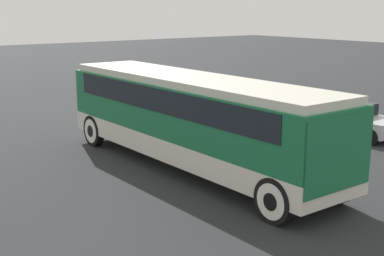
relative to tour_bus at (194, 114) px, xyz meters
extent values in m
plane|color=#26282B|center=(-0.10, 0.00, -1.78)|extent=(120.00, 120.00, 0.00)
cube|color=silver|center=(-0.10, 0.00, -0.97)|extent=(11.13, 2.45, 0.67)
cube|color=#19663D|center=(-0.10, 0.00, 0.15)|extent=(11.13, 2.45, 1.56)
cube|color=black|center=(-0.10, 0.00, 0.53)|extent=(9.80, 2.49, 0.70)
cube|color=beige|center=(-0.10, 0.00, 1.04)|extent=(10.91, 2.25, 0.22)
cube|color=#19663D|center=(5.32, 0.00, -0.08)|extent=(0.36, 2.35, 1.78)
cylinder|color=black|center=(4.57, -1.11, -1.21)|extent=(1.13, 0.28, 1.13)
cylinder|color=silver|center=(4.57, -1.11, -1.21)|extent=(0.88, 0.30, 0.88)
cylinder|color=black|center=(4.57, -1.11, -1.21)|extent=(0.43, 0.32, 0.43)
cylinder|color=black|center=(4.57, 1.11, -1.21)|extent=(1.13, 0.28, 1.13)
cylinder|color=silver|center=(4.57, 1.11, -1.21)|extent=(0.88, 0.30, 0.88)
cylinder|color=black|center=(4.57, 1.11, -1.21)|extent=(0.43, 0.32, 0.43)
cylinder|color=black|center=(-4.59, -1.11, -1.21)|extent=(1.13, 0.28, 1.13)
cylinder|color=silver|center=(-4.59, -1.11, -1.21)|extent=(0.88, 0.30, 0.88)
cylinder|color=black|center=(-4.59, -1.11, -1.21)|extent=(0.43, 0.32, 0.43)
cylinder|color=black|center=(-4.59, 1.11, -1.21)|extent=(1.13, 0.28, 1.13)
cylinder|color=silver|center=(-4.59, 1.11, -1.21)|extent=(0.88, 0.30, 0.88)
cylinder|color=black|center=(-4.59, 1.11, -1.21)|extent=(0.43, 0.32, 0.43)
cube|color=#BCBCC1|center=(-0.31, 7.90, -1.26)|extent=(4.60, 1.77, 0.58)
cube|color=black|center=(-0.49, 7.90, -0.74)|extent=(2.39, 1.59, 0.46)
cylinder|color=black|center=(1.56, 7.11, -1.47)|extent=(0.61, 0.22, 0.61)
cylinder|color=black|center=(1.56, 7.11, -1.47)|extent=(0.23, 0.26, 0.23)
cylinder|color=black|center=(-2.18, 7.11, -1.47)|extent=(0.61, 0.22, 0.61)
cylinder|color=black|center=(-2.18, 7.11, -1.47)|extent=(0.23, 0.26, 0.23)
cylinder|color=black|center=(-2.18, 8.70, -1.47)|extent=(0.61, 0.22, 0.61)
cylinder|color=black|center=(-2.18, 8.70, -1.47)|extent=(0.23, 0.26, 0.23)
cube|color=#7A6B5B|center=(-5.79, 7.51, -1.20)|extent=(4.02, 1.78, 0.66)
cube|color=black|center=(-5.95, 7.51, -0.61)|extent=(2.09, 1.60, 0.50)
cylinder|color=black|center=(-4.25, 6.72, -1.44)|extent=(0.67, 0.22, 0.67)
cylinder|color=black|center=(-4.25, 6.72, -1.44)|extent=(0.25, 0.26, 0.25)
cylinder|color=black|center=(-4.25, 8.31, -1.44)|extent=(0.67, 0.22, 0.67)
cylinder|color=black|center=(-4.25, 8.31, -1.44)|extent=(0.25, 0.26, 0.25)
cylinder|color=black|center=(-7.33, 6.72, -1.44)|extent=(0.67, 0.22, 0.67)
cylinder|color=black|center=(-7.33, 6.72, -1.44)|extent=(0.25, 0.26, 0.25)
cylinder|color=black|center=(-7.33, 8.31, -1.44)|extent=(0.67, 0.22, 0.67)
cylinder|color=black|center=(-7.33, 8.31, -1.44)|extent=(0.25, 0.26, 0.25)
camera|label=1|loc=(12.79, -9.79, 3.19)|focal=50.00mm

